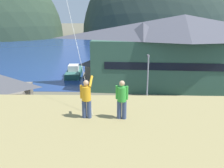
% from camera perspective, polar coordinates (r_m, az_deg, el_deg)
% --- Properties ---
extents(ground_plane, '(600.00, 600.00, 0.00)m').
position_cam_1_polar(ground_plane, '(21.18, -3.70, -16.97)').
color(ground_plane, '#66604C').
extents(parking_lot_pad, '(40.00, 20.00, 0.10)m').
position_cam_1_polar(parking_lot_pad, '(25.48, -2.75, -10.76)').
color(parking_lot_pad, slate).
rests_on(parking_lot_pad, ground).
extents(bay_water, '(360.00, 84.00, 0.03)m').
position_cam_1_polar(bay_water, '(78.56, -0.03, 7.56)').
color(bay_water, navy).
rests_on(bay_water, ground).
extents(far_hill_east_peak, '(81.67, 64.86, 84.36)m').
position_cam_1_polar(far_hill_east_peak, '(140.29, 10.50, 11.00)').
color(far_hill_east_peak, '#2D3D33').
rests_on(far_hill_east_peak, ground).
extents(harbor_lodge, '(29.92, 11.08, 11.42)m').
position_cam_1_polar(harbor_lodge, '(40.12, 16.01, 7.51)').
color(harbor_lodge, '#38604C').
rests_on(harbor_lodge, ground).
extents(storage_shed_waterside, '(5.46, 4.77, 4.55)m').
position_cam_1_polar(storage_shed_waterside, '(42.00, -3.09, 3.37)').
color(storage_shed_waterside, '#756B5B').
rests_on(storage_shed_waterside, ground).
extents(wharf_dock, '(3.20, 11.90, 0.70)m').
position_cam_1_polar(wharf_dock, '(51.00, -4.04, 3.29)').
color(wharf_dock, '#70604C').
rests_on(wharf_dock, ground).
extents(moored_boat_wharfside, '(3.14, 8.46, 2.16)m').
position_cam_1_polar(moored_boat_wharfside, '(48.18, -8.79, 2.85)').
color(moored_boat_wharfside, '#23564C').
rests_on(moored_boat_wharfside, ground).
extents(parked_car_mid_row_far, '(4.28, 2.22, 1.82)m').
position_cam_1_polar(parked_car_mid_row_far, '(22.13, 15.74, -12.83)').
color(parked_car_mid_row_far, navy).
rests_on(parked_car_mid_row_far, parking_lot_pad).
extents(parked_car_mid_row_center, '(4.35, 2.36, 1.82)m').
position_cam_1_polar(parked_car_mid_row_center, '(25.84, -4.32, -7.91)').
color(parked_car_mid_row_center, black).
rests_on(parked_car_mid_row_center, parking_lot_pad).
extents(parked_car_mid_row_near, '(4.35, 2.36, 1.82)m').
position_cam_1_polar(parked_car_mid_row_near, '(27.71, 14.91, -6.74)').
color(parked_car_mid_row_near, navy).
rests_on(parked_car_mid_row_near, parking_lot_pad).
extents(parked_car_lone_by_shed, '(4.27, 2.19, 1.82)m').
position_cam_1_polar(parked_car_lone_by_shed, '(20.06, -2.05, -15.41)').
color(parked_car_lone_by_shed, '#9EA3A8').
rests_on(parked_car_lone_by_shed, parking_lot_pad).
extents(parked_car_front_row_red, '(4.29, 2.23, 1.82)m').
position_cam_1_polar(parked_car_front_row_red, '(26.69, -16.44, -7.76)').
color(parked_car_front_row_red, '#B28923').
rests_on(parked_car_front_row_red, parking_lot_pad).
extents(parking_light_pole, '(0.24, 0.78, 6.79)m').
position_cam_1_polar(parking_light_pole, '(29.45, 8.26, 1.10)').
color(parking_light_pole, '#ADADB2').
rests_on(parking_light_pole, parking_lot_pad).
extents(person_kite_flyer, '(0.55, 0.64, 1.86)m').
position_cam_1_polar(person_kite_flyer, '(10.84, -5.97, -3.12)').
color(person_kite_flyer, '#384770').
rests_on(person_kite_flyer, grassy_hill_foreground).
extents(person_companion, '(0.55, 0.40, 1.74)m').
position_cam_1_polar(person_companion, '(10.71, 2.30, -3.38)').
color(person_companion, '#384770').
rests_on(person_companion, grassy_hill_foreground).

